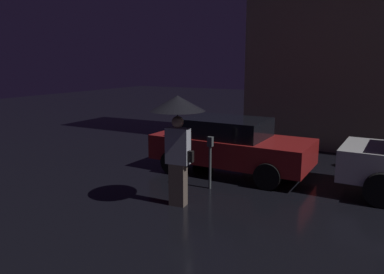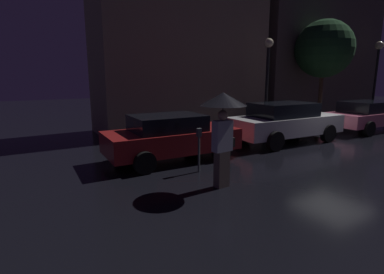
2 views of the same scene
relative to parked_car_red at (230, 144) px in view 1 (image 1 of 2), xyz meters
name	(u,v)px [view 1 (image 1 of 2)]	position (x,y,z in m)	size (l,w,h in m)	color
parked_car_red	(230,144)	(0.00, 0.00, 0.00)	(4.10, 1.96, 1.42)	maroon
pedestrian_with_umbrella	(178,121)	(0.01, -2.66, 0.98)	(1.08, 1.08, 2.22)	#66564C
parking_meter	(210,157)	(0.12, -1.44, 0.01)	(0.12, 0.10, 1.21)	#4C5154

